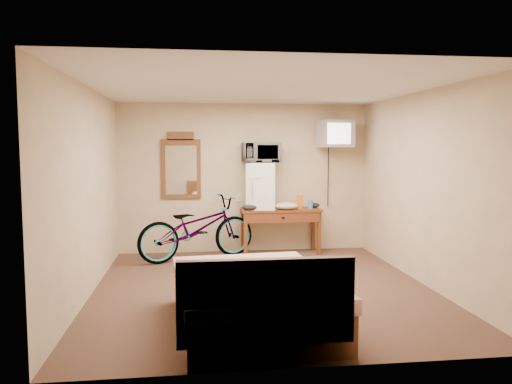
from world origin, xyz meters
TOP-DOWN VIEW (x-y plane):
  - room at (-0.00, 0.00)m, footprint 4.60×4.64m
  - desk at (0.59, 2.00)m, footprint 1.33×0.53m
  - mini_fridge at (0.26, 2.05)m, footprint 0.55×0.54m
  - microwave at (0.26, 2.05)m, footprint 0.63×0.46m
  - snack_bag at (0.89, 2.01)m, footprint 0.13×0.10m
  - blue_cup at (1.08, 1.99)m, footprint 0.08×0.08m
  - cloth_cream at (0.66, 1.91)m, footprint 0.39×0.30m
  - cloth_dark_a at (0.06, 1.90)m, footprint 0.26×0.20m
  - cloth_dark_b at (1.18, 2.12)m, footprint 0.18×0.15m
  - crt_television at (1.50, 2.02)m, footprint 0.59×0.64m
  - wall_mirror at (-1.05, 2.27)m, footprint 0.65×0.04m
  - bicycle at (-0.81, 1.72)m, footprint 2.03×1.32m
  - bed at (-0.29, -1.38)m, footprint 1.63×2.06m

SIDE VIEW (x-z plane):
  - bed at x=-0.29m, z-range -0.15..0.75m
  - bicycle at x=-0.81m, z-range 0.00..1.01m
  - desk at x=0.59m, z-range 0.25..1.00m
  - cloth_dark_b at x=1.18m, z-range 0.75..0.83m
  - cloth_dark_a at x=0.06m, z-range 0.75..0.85m
  - cloth_cream at x=0.66m, z-range 0.75..0.87m
  - blue_cup at x=1.08m, z-range 0.75..0.89m
  - snack_bag at x=0.89m, z-range 0.75..0.97m
  - mini_fridge at x=0.26m, z-range 0.75..1.52m
  - room at x=0.00m, z-range 0.00..2.50m
  - wall_mirror at x=-1.05m, z-range 0.90..2.01m
  - microwave at x=0.26m, z-range 1.52..1.85m
  - crt_television at x=1.50m, z-range 1.77..2.22m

